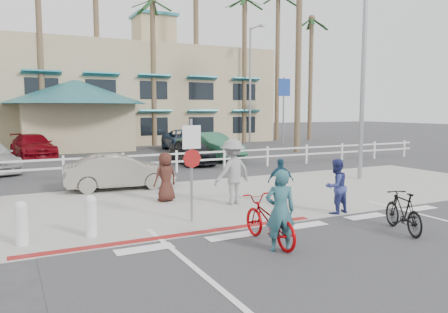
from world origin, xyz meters
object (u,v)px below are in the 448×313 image
bike_red (269,221)px  bike_black (403,212)px  sign_post (191,165)px  car_white_sedan (120,172)px

bike_red → bike_black: 3.31m
sign_post → bike_black: (4.01, -3.05, -0.97)m
sign_post → bike_red: size_ratio=1.53×
bike_red → sign_post: bearing=-72.1°
sign_post → car_white_sedan: 5.47m
bike_black → car_white_sedan: bearing=-42.0°
bike_red → car_white_sedan: (-1.31, 7.77, 0.13)m
bike_black → car_white_sedan: car_white_sedan is taller
car_white_sedan → sign_post: bearing=-169.1°
car_white_sedan → bike_red: bearing=-165.4°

